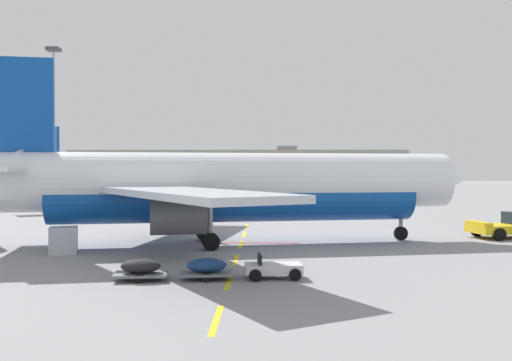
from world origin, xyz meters
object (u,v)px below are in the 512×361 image
baggage_train (207,268)px  apron_light_mast_near (54,106)px  airliner_mid_left (32,183)px  uld_cargo_container (64,240)px  ground_power_truck (99,202)px  airliner_foreground (228,186)px

baggage_train → apron_light_mast_near: apron_light_mast_near is taller
airliner_mid_left → uld_cargo_container: size_ratio=13.48×
baggage_train → uld_cargo_container: 12.47m
baggage_train → ground_power_truck: bearing=113.6°
airliner_foreground → ground_power_truck: bearing=124.8°
airliner_foreground → uld_cargo_container: bearing=-155.1°
airliner_foreground → ground_power_truck: 26.46m
uld_cargo_container → apron_light_mast_near: 53.60m
airliner_foreground → uld_cargo_container: (-9.63, -4.47, -3.15)m
airliner_foreground → airliner_mid_left: size_ratio=1.31×
uld_cargo_container → baggage_train: bearing=-40.3°
ground_power_truck → uld_cargo_container: 26.69m
uld_cargo_container → ground_power_truck: bearing=101.7°
airliner_mid_left → ground_power_truck: size_ratio=3.63×
airliner_foreground → apron_light_mast_near: 53.21m
uld_cargo_container → apron_light_mast_near: bearing=110.8°
airliner_mid_left → apron_light_mast_near: bearing=76.4°
airliner_mid_left → baggage_train: (29.11, -51.60, -2.75)m
ground_power_truck → apron_light_mast_near: size_ratio=0.32×
airliner_foreground → apron_light_mast_near: apron_light_mast_near is taller
baggage_train → airliner_mid_left: bearing=119.4°
airliner_foreground → baggage_train: (-0.12, -12.53, -3.42)m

